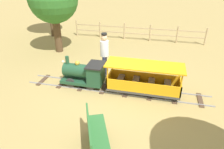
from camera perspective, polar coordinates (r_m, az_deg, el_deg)
The scene contains 7 objects.
ground_plane at distance 6.77m, azimuth 1.62°, elevation -4.31°, with size 60.00×60.00×0.00m, color #A38C51.
track at distance 6.77m, azimuth 0.93°, elevation -4.10°, with size 0.76×6.05×0.04m.
locomotive at distance 6.81m, azimuth -7.50°, elevation 0.34°, with size 0.72×1.45×0.99m.
passenger_car at distance 6.46m, azimuth 8.77°, elevation -2.00°, with size 0.82×2.35×0.97m.
conductor_person at distance 7.25m, azimuth -2.12°, elevation 6.42°, with size 0.30×0.30×1.62m.
park_bench at distance 4.56m, azimuth -4.58°, elevation -16.56°, with size 1.35×0.89×0.82m.
fence_section at distance 11.47m, azimuth 7.02°, elevation 11.82°, with size 0.08×7.13×0.90m.
Camera 1 is at (-5.62, -1.17, 3.59)m, focal length 32.79 mm.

